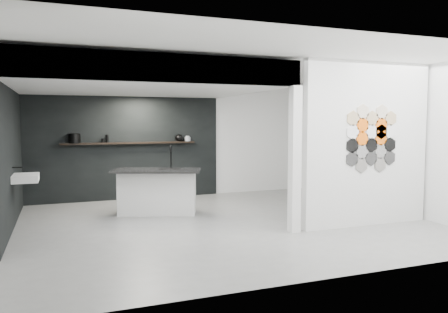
% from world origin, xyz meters
% --- Properties ---
extents(floor, '(7.00, 6.00, 0.01)m').
position_xyz_m(floor, '(0.00, 0.00, -0.01)').
color(floor, slate).
extents(partition_panel, '(2.45, 0.15, 2.80)m').
position_xyz_m(partition_panel, '(2.23, -1.00, 1.40)').
color(partition_panel, silver).
rests_on(partition_panel, floor).
extents(bay_clad_back, '(4.40, 0.04, 2.35)m').
position_xyz_m(bay_clad_back, '(-1.30, 2.97, 1.18)').
color(bay_clad_back, black).
rests_on(bay_clad_back, floor).
extents(bay_clad_left, '(0.04, 4.00, 2.35)m').
position_xyz_m(bay_clad_left, '(-3.47, 1.00, 1.18)').
color(bay_clad_left, black).
rests_on(bay_clad_left, floor).
extents(bulkhead, '(4.40, 4.00, 0.40)m').
position_xyz_m(bulkhead, '(-1.30, 1.00, 2.55)').
color(bulkhead, silver).
rests_on(bulkhead, corner_column).
extents(corner_column, '(0.16, 0.16, 2.35)m').
position_xyz_m(corner_column, '(0.82, -1.00, 1.18)').
color(corner_column, silver).
rests_on(corner_column, floor).
extents(fascia_beam, '(4.40, 0.16, 0.40)m').
position_xyz_m(fascia_beam, '(-1.30, -0.92, 2.55)').
color(fascia_beam, silver).
rests_on(fascia_beam, corner_column).
extents(wall_basin, '(0.40, 0.60, 0.12)m').
position_xyz_m(wall_basin, '(-3.24, 0.80, 0.85)').
color(wall_basin, silver).
rests_on(wall_basin, bay_clad_left).
extents(display_shelf, '(3.00, 0.15, 0.04)m').
position_xyz_m(display_shelf, '(-1.20, 2.87, 1.30)').
color(display_shelf, black).
rests_on(display_shelf, bay_clad_back).
extents(kitchen_island, '(1.80, 1.25, 1.33)m').
position_xyz_m(kitchen_island, '(-0.95, 1.16, 0.45)').
color(kitchen_island, silver).
rests_on(kitchen_island, floor).
extents(stockpot, '(0.33, 0.33, 0.21)m').
position_xyz_m(stockpot, '(-2.39, 2.87, 1.42)').
color(stockpot, black).
rests_on(stockpot, display_shelf).
extents(kettle, '(0.20, 0.20, 0.17)m').
position_xyz_m(kettle, '(-0.06, 2.87, 1.40)').
color(kettle, black).
rests_on(kettle, display_shelf).
extents(glass_bowl, '(0.18, 0.18, 0.10)m').
position_xyz_m(glass_bowl, '(0.15, 2.87, 1.37)').
color(glass_bowl, gray).
rests_on(glass_bowl, display_shelf).
extents(glass_vase, '(0.11, 0.11, 0.13)m').
position_xyz_m(glass_vase, '(0.15, 2.87, 1.38)').
color(glass_vase, gray).
rests_on(glass_vase, display_shelf).
extents(bottle_dark, '(0.07, 0.07, 0.17)m').
position_xyz_m(bottle_dark, '(-1.71, 2.87, 1.41)').
color(bottle_dark, black).
rests_on(bottle_dark, display_shelf).
extents(utensil_cup, '(0.08, 0.08, 0.09)m').
position_xyz_m(utensil_cup, '(-1.79, 2.87, 1.36)').
color(utensil_cup, black).
rests_on(utensil_cup, display_shelf).
extents(hex_tile_cluster, '(1.04, 0.02, 1.16)m').
position_xyz_m(hex_tile_cluster, '(2.26, -1.09, 1.50)').
color(hex_tile_cluster, '#2D2D2D').
rests_on(hex_tile_cluster, partition_panel).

